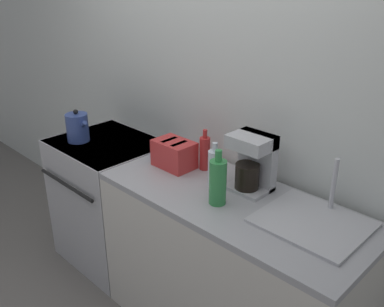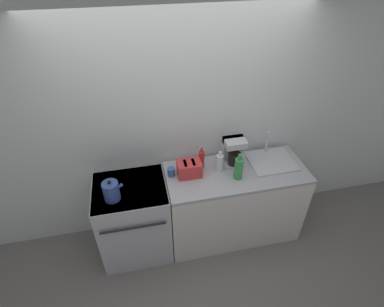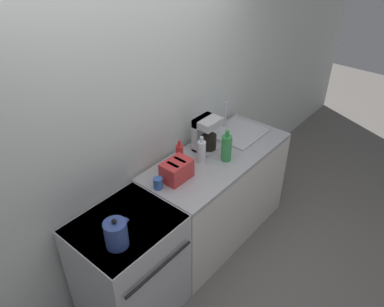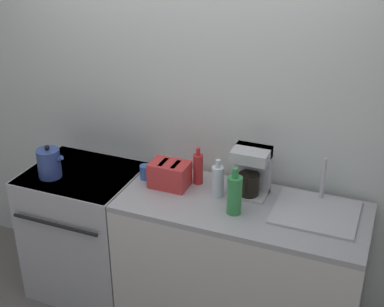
% 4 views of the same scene
% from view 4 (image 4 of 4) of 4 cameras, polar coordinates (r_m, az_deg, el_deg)
% --- Properties ---
extents(wall_back, '(8.00, 0.05, 2.60)m').
position_cam_4_polar(wall_back, '(3.53, -0.82, 4.20)').
color(wall_back, silver).
rests_on(wall_back, ground_plane).
extents(stove, '(0.73, 0.66, 0.94)m').
position_cam_4_polar(stove, '(3.87, -11.16, -8.00)').
color(stove, '#B7B7BC').
rests_on(stove, ground_plane).
extents(counter_block, '(1.49, 0.64, 0.94)m').
position_cam_4_polar(counter_block, '(3.49, 5.07, -12.08)').
color(counter_block, silver).
rests_on(counter_block, ground_plane).
extents(kettle, '(0.19, 0.15, 0.23)m').
position_cam_4_polar(kettle, '(3.59, -14.99, -0.99)').
color(kettle, '#33478C').
rests_on(kettle, stove).
extents(toaster, '(0.24, 0.17, 0.16)m').
position_cam_4_polar(toaster, '(3.37, -2.41, -2.25)').
color(toaster, red).
rests_on(toaster, counter_block).
extents(coffee_maker, '(0.22, 0.19, 0.31)m').
position_cam_4_polar(coffee_maker, '(3.27, 6.35, -1.76)').
color(coffee_maker, '#B7B7BC').
rests_on(coffee_maker, counter_block).
extents(sink_tray, '(0.48, 0.42, 0.28)m').
position_cam_4_polar(sink_tray, '(3.21, 13.08, -5.97)').
color(sink_tray, '#B7B7BC').
rests_on(sink_tray, counter_block).
extents(bottle_clear, '(0.07, 0.07, 0.24)m').
position_cam_4_polar(bottle_clear, '(3.26, 2.75, -2.92)').
color(bottle_clear, silver).
rests_on(bottle_clear, counter_block).
extents(bottle_green, '(0.09, 0.09, 0.29)m').
position_cam_4_polar(bottle_green, '(3.08, 4.55, -4.36)').
color(bottle_green, '#338C47').
rests_on(bottle_green, counter_block).
extents(bottle_red, '(0.06, 0.06, 0.25)m').
position_cam_4_polar(bottle_red, '(3.39, 0.66, -1.61)').
color(bottle_red, '#B72828').
rests_on(bottle_red, counter_block).
extents(cup_blue, '(0.07, 0.07, 0.09)m').
position_cam_4_polar(cup_blue, '(3.48, -4.98, -1.98)').
color(cup_blue, '#3860B2').
rests_on(cup_blue, counter_block).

